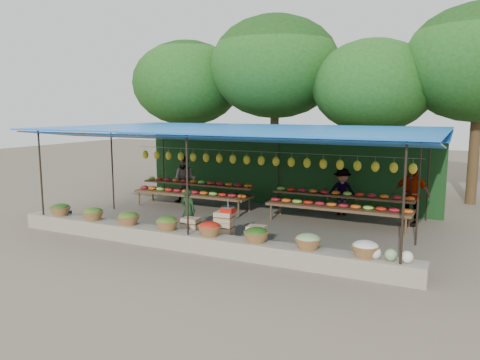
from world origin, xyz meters
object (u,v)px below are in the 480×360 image
at_px(crate_counter, 223,229).
at_px(blue_crate_front, 63,215).
at_px(weighing_scale, 228,209).
at_px(blue_crate_back, 61,215).
at_px(vendor_seated, 188,210).

distance_m(crate_counter, blue_crate_front, 5.59).
relative_size(crate_counter, weighing_scale, 6.54).
distance_m(blue_crate_front, blue_crate_back, 0.09).
bearing_deg(vendor_seated, crate_counter, 162.85).
height_order(weighing_scale, blue_crate_front, weighing_scale).
distance_m(weighing_scale, blue_crate_back, 5.75).
relative_size(weighing_scale, blue_crate_back, 0.79).
xyz_separation_m(weighing_scale, vendor_seated, (-1.46, 0.43, -0.26)).
relative_size(crate_counter, blue_crate_back, 5.17).
bearing_deg(blue_crate_back, vendor_seated, 11.31).
bearing_deg(blue_crate_back, weighing_scale, 5.19).
relative_size(weighing_scale, blue_crate_front, 0.81).
distance_m(crate_counter, weighing_scale, 0.56).
xyz_separation_m(crate_counter, weighing_scale, (0.14, 0.00, 0.55)).
xyz_separation_m(blue_crate_front, blue_crate_back, (0.02, -0.09, 0.00)).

